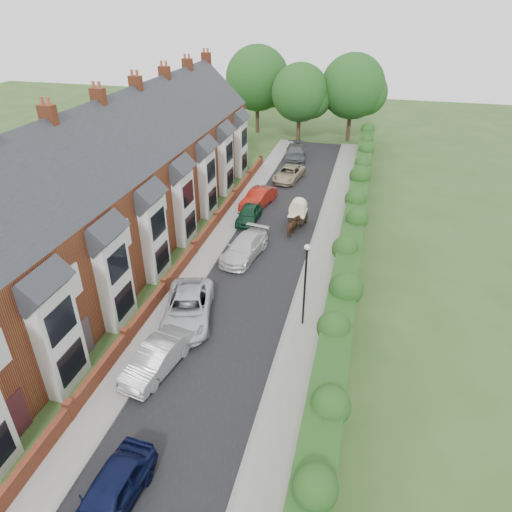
{
  "coord_description": "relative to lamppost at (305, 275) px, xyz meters",
  "views": [
    {
      "loc": [
        5.85,
        -16.3,
        16.23
      ],
      "look_at": [
        -0.1,
        7.18,
        2.2
      ],
      "focal_mm": 32.0,
      "sensor_mm": 36.0,
      "label": 1
    }
  ],
  "objects": [
    {
      "name": "ground",
      "position": [
        -3.4,
        -4.0,
        -3.3
      ],
      "size": [
        140.0,
        140.0,
        0.0
      ],
      "primitive_type": "plane",
      "color": "#2D4C1E",
      "rests_on": "ground"
    },
    {
      "name": "road",
      "position": [
        -3.9,
        7.0,
        -3.29
      ],
      "size": [
        6.0,
        58.0,
        0.02
      ],
      "primitive_type": "cube",
      "color": "black",
      "rests_on": "ground"
    },
    {
      "name": "pavement_hedge_side",
      "position": [
        0.2,
        7.0,
        -3.24
      ],
      "size": [
        2.2,
        58.0,
        0.12
      ],
      "primitive_type": "cube",
      "color": "gray",
      "rests_on": "ground"
    },
    {
      "name": "pavement_house_side",
      "position": [
        -7.75,
        7.0,
        -3.24
      ],
      "size": [
        1.7,
        58.0,
        0.12
      ],
      "primitive_type": "cube",
      "color": "gray",
      "rests_on": "ground"
    },
    {
      "name": "kerb_hedge_side",
      "position": [
        -0.85,
        7.0,
        -3.23
      ],
      "size": [
        0.18,
        58.0,
        0.13
      ],
      "primitive_type": "cube",
      "color": "gray",
      "rests_on": "ground"
    },
    {
      "name": "kerb_house_side",
      "position": [
        -6.95,
        7.0,
        -3.23
      ],
      "size": [
        0.18,
        58.0,
        0.13
      ],
      "primitive_type": "cube",
      "color": "gray",
      "rests_on": "ground"
    },
    {
      "name": "hedge",
      "position": [
        2.0,
        7.0,
        -1.7
      ],
      "size": [
        2.1,
        58.0,
        2.85
      ],
      "color": "#123A14",
      "rests_on": "ground"
    },
    {
      "name": "terrace_row",
      "position": [
        -14.27,
        5.98,
        1.18
      ],
      "size": [
        9.05,
        40.5,
        11.5
      ],
      "color": "brown",
      "rests_on": "ground"
    },
    {
      "name": "garden_wall_row",
      "position": [
        -8.75,
        6.0,
        -2.84
      ],
      "size": [
        0.35,
        40.35,
        1.1
      ],
      "color": "brown",
      "rests_on": "ground"
    },
    {
      "name": "lamppost",
      "position": [
        0.0,
        0.0,
        0.0
      ],
      "size": [
        0.32,
        0.32,
        5.16
      ],
      "color": "black",
      "rests_on": "ground"
    },
    {
      "name": "tree_far_left",
      "position": [
        -6.05,
        36.08,
        2.41
      ],
      "size": [
        7.14,
        6.8,
        9.29
      ],
      "color": "#332316",
      "rests_on": "ground"
    },
    {
      "name": "tree_far_right",
      "position": [
        -0.01,
        38.08,
        3.02
      ],
      "size": [
        7.98,
        7.6,
        10.31
      ],
      "color": "#332316",
      "rests_on": "ground"
    },
    {
      "name": "tree_far_back",
      "position": [
        -11.99,
        39.08,
        3.32
      ],
      "size": [
        8.4,
        8.0,
        10.82
      ],
      "color": "#332316",
      "rests_on": "ground"
    },
    {
      "name": "car_navy",
      "position": [
        -5.0,
        -12.07,
        -2.55
      ],
      "size": [
        2.03,
        4.47,
        1.49
      ],
      "primitive_type": "imported",
      "rotation": [
        0.0,
        0.0,
        -0.06
      ],
      "color": "black",
      "rests_on": "ground"
    },
    {
      "name": "car_silver_a",
      "position": [
        -6.38,
        -5.22,
        -2.56
      ],
      "size": [
        2.36,
        4.67,
        1.47
      ],
      "primitive_type": "imported",
      "rotation": [
        0.0,
        0.0,
        -0.19
      ],
      "color": "#A1A2A6",
      "rests_on": "ground"
    },
    {
      "name": "car_silver_b",
      "position": [
        -6.4,
        -1.08,
        -2.52
      ],
      "size": [
        3.92,
        6.09,
        1.56
      ],
      "primitive_type": "imported",
      "rotation": [
        0.0,
        0.0,
        0.25
      ],
      "color": "silver",
      "rests_on": "ground"
    },
    {
      "name": "car_white",
      "position": [
        -5.2,
        6.6,
        -2.56
      ],
      "size": [
        2.84,
        5.34,
        1.47
      ],
      "primitive_type": "imported",
      "rotation": [
        0.0,
        0.0,
        -0.16
      ],
      "color": "silver",
      "rests_on": "ground"
    },
    {
      "name": "car_green",
      "position": [
        -6.4,
        12.2,
        -2.62
      ],
      "size": [
        1.71,
        4.02,
        1.35
      ],
      "primitive_type": "imported",
      "rotation": [
        0.0,
        0.0,
        0.03
      ],
      "color": "#103621",
      "rests_on": "ground"
    },
    {
      "name": "car_red",
      "position": [
        -6.4,
        15.43,
        -2.55
      ],
      "size": [
        2.59,
        4.76,
        1.49
      ],
      "primitive_type": "imported",
      "rotation": [
        0.0,
        0.0,
        -0.24
      ],
      "color": "maroon",
      "rests_on": "ground"
    },
    {
      "name": "car_beige",
      "position": [
        -5.0,
        22.33,
        -2.63
      ],
      "size": [
        2.9,
        5.05,
        1.33
      ],
      "primitive_type": "imported",
      "rotation": [
        0.0,
        0.0,
        -0.15
      ],
      "color": "tan",
      "rests_on": "ground"
    },
    {
      "name": "car_grey",
      "position": [
        -5.51,
        29.0,
        -2.54
      ],
      "size": [
        2.9,
        5.48,
        1.51
      ],
      "primitive_type": "imported",
      "rotation": [
        0.0,
        0.0,
        0.16
      ],
      "color": "#4D5054",
      "rests_on": "ground"
    },
    {
      "name": "horse",
      "position": [
        -2.44,
        10.66,
        -2.58
      ],
      "size": [
        1.04,
        1.81,
        1.44
      ],
      "primitive_type": "imported",
      "rotation": [
        0.0,
        0.0,
        2.98
      ],
      "color": "#4F301C",
      "rests_on": "ground"
    },
    {
      "name": "horse_cart",
      "position": [
        -2.44,
        12.51,
        -2.04
      ],
      "size": [
        1.38,
        3.04,
        2.19
      ],
      "color": "black",
      "rests_on": "ground"
    }
  ]
}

